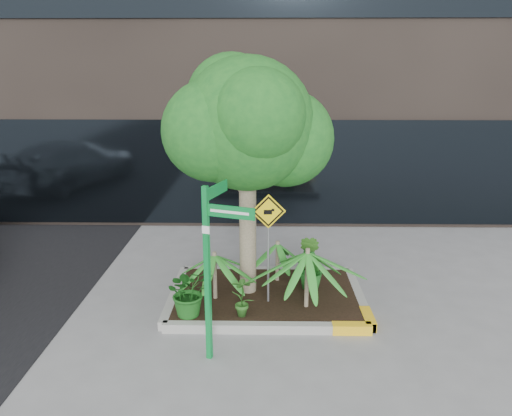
{
  "coord_description": "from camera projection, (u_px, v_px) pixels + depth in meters",
  "views": [
    {
      "loc": [
        0.16,
        -7.64,
        3.92
      ],
      "look_at": [
        0.02,
        0.2,
        1.7
      ],
      "focal_mm": 35.0,
      "sensor_mm": 36.0,
      "label": 1
    }
  ],
  "objects": [
    {
      "name": "ground",
      "position": [
        255.0,
        308.0,
        8.42
      ],
      "size": [
        80.0,
        80.0,
        0.0
      ],
      "primitive_type": "plane",
      "color": "gray",
      "rests_on": "ground"
    },
    {
      "name": "planter",
      "position": [
        268.0,
        295.0,
        8.65
      ],
      "size": [
        3.35,
        2.36,
        0.15
      ],
      "color": "#9E9E99",
      "rests_on": "ground"
    },
    {
      "name": "tree",
      "position": [
        247.0,
        124.0,
        7.97
      ],
      "size": [
        2.78,
        2.46,
        4.17
      ],
      "color": "tan",
      "rests_on": "ground"
    },
    {
      "name": "palm_front",
      "position": [
        308.0,
        252.0,
        7.9
      ],
      "size": [
        1.13,
        1.13,
        1.26
      ],
      "color": "tan",
      "rests_on": "ground"
    },
    {
      "name": "palm_left",
      "position": [
        214.0,
        255.0,
        8.24
      ],
      "size": [
        0.93,
        0.93,
        1.04
      ],
      "color": "tan",
      "rests_on": "ground"
    },
    {
      "name": "palm_back",
      "position": [
        278.0,
        244.0,
        8.97
      ],
      "size": [
        0.85,
        0.85,
        0.95
      ],
      "color": "tan",
      "rests_on": "ground"
    },
    {
      "name": "shrub_a",
      "position": [
        189.0,
        291.0,
        7.77
      ],
      "size": [
        0.97,
        0.97,
        0.8
      ],
      "primitive_type": "imported",
      "rotation": [
        0.0,
        0.0,
        0.46
      ],
      "color": "#185618",
      "rests_on": "planter"
    },
    {
      "name": "shrub_b",
      "position": [
        311.0,
        269.0,
        8.72
      ],
      "size": [
        0.51,
        0.51,
        0.73
      ],
      "primitive_type": "imported",
      "rotation": [
        0.0,
        0.0,
        1.87
      ],
      "color": "#206B22",
      "rests_on": "planter"
    },
    {
      "name": "shrub_c",
      "position": [
        243.0,
        296.0,
        7.76
      ],
      "size": [
        0.39,
        0.39,
        0.68
      ],
      "primitive_type": "imported",
      "rotation": [
        0.0,
        0.0,
        3.22
      ],
      "color": "#28601D",
      "rests_on": "planter"
    },
    {
      "name": "shrub_d",
      "position": [
        308.0,
        255.0,
        9.31
      ],
      "size": [
        0.61,
        0.61,
        0.79
      ],
      "primitive_type": "imported",
      "rotation": [
        0.0,
        0.0,
        5.62
      ],
      "color": "#316B1F",
      "rests_on": "planter"
    },
    {
      "name": "street_sign_post",
      "position": [
        212.0,
        255.0,
        6.6
      ],
      "size": [
        0.69,
        0.88,
        2.47
      ],
      "rotation": [
        0.0,
        0.0,
        -0.34
      ],
      "color": "#0D923B",
      "rests_on": "ground"
    },
    {
      "name": "cattle_sign",
      "position": [
        268.0,
        230.0,
        8.03
      ],
      "size": [
        0.56,
        0.16,
        1.84
      ],
      "rotation": [
        0.0,
        0.0,
        0.09
      ],
      "color": "slate",
      "rests_on": "ground"
    }
  ]
}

